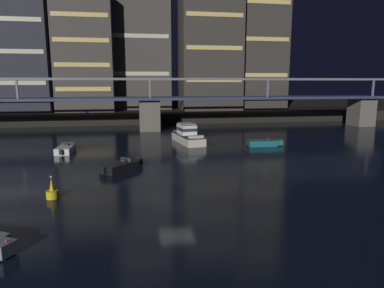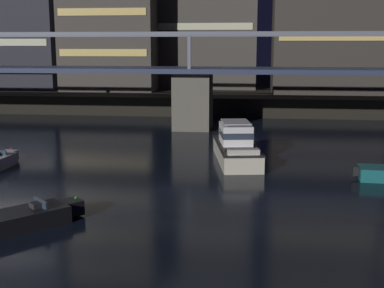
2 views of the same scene
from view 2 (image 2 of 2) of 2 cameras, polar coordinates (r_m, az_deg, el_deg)
name	(u,v)px [view 2 (image 2 of 2)]	position (r m, az deg, el deg)	size (l,w,h in m)	color
far_riverbank	(222,83)	(98.85, 3.39, 6.78)	(240.00, 80.00, 2.20)	black
river_bridge	(193,83)	(50.89, 0.10, 6.75)	(90.98, 6.40, 9.38)	#605B51
cabin_cruiser_near_left	(236,146)	(37.14, 4.88, -0.20)	(3.97, 9.35, 2.79)	beige
speedboat_near_right	(28,217)	(24.96, -17.69, -7.75)	(4.28, 4.48, 1.16)	black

